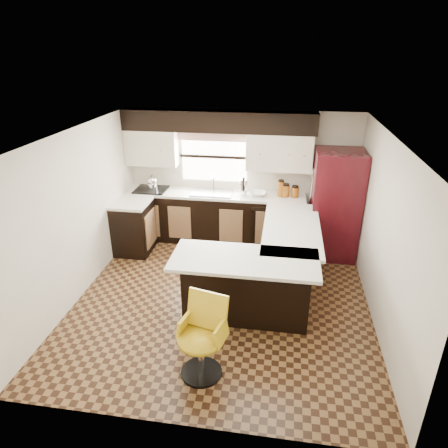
% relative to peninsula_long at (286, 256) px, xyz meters
% --- Properties ---
extents(floor, '(4.40, 4.40, 0.00)m').
position_rel_peninsula_long_xyz_m(floor, '(-0.90, -0.62, -0.45)').
color(floor, '#49301A').
rests_on(floor, ground).
extents(ceiling, '(4.40, 4.40, 0.00)m').
position_rel_peninsula_long_xyz_m(ceiling, '(-0.90, -0.62, 1.95)').
color(ceiling, silver).
rests_on(ceiling, wall_back).
extents(wall_back, '(4.40, 0.00, 4.40)m').
position_rel_peninsula_long_xyz_m(wall_back, '(-0.90, 1.58, 0.75)').
color(wall_back, beige).
rests_on(wall_back, floor).
extents(wall_front, '(4.40, 0.00, 4.40)m').
position_rel_peninsula_long_xyz_m(wall_front, '(-0.90, -2.83, 0.75)').
color(wall_front, beige).
rests_on(wall_front, floor).
extents(wall_left, '(0.00, 4.40, 4.40)m').
position_rel_peninsula_long_xyz_m(wall_left, '(-3.00, -0.62, 0.75)').
color(wall_left, beige).
rests_on(wall_left, floor).
extents(wall_right, '(0.00, 4.40, 4.40)m').
position_rel_peninsula_long_xyz_m(wall_right, '(1.20, -0.62, 0.75)').
color(wall_right, beige).
rests_on(wall_right, floor).
extents(base_cab_back, '(3.30, 0.60, 0.90)m').
position_rel_peninsula_long_xyz_m(base_cab_back, '(-1.35, 1.28, 0.00)').
color(base_cab_back, black).
rests_on(base_cab_back, floor).
extents(base_cab_left, '(0.60, 0.70, 0.90)m').
position_rel_peninsula_long_xyz_m(base_cab_left, '(-2.70, 0.62, 0.00)').
color(base_cab_left, black).
rests_on(base_cab_left, floor).
extents(counter_back, '(3.30, 0.60, 0.04)m').
position_rel_peninsula_long_xyz_m(counter_back, '(-1.35, 1.28, 0.47)').
color(counter_back, silver).
rests_on(counter_back, base_cab_back).
extents(counter_left, '(0.60, 0.70, 0.04)m').
position_rel_peninsula_long_xyz_m(counter_left, '(-2.70, 0.62, 0.47)').
color(counter_left, silver).
rests_on(counter_left, base_cab_left).
extents(soffit, '(3.40, 0.35, 0.36)m').
position_rel_peninsula_long_xyz_m(soffit, '(-1.30, 1.40, 1.77)').
color(soffit, black).
rests_on(soffit, wall_back).
extents(upper_cab_left, '(0.94, 0.35, 0.64)m').
position_rel_peninsula_long_xyz_m(upper_cab_left, '(-2.52, 1.40, 1.27)').
color(upper_cab_left, beige).
rests_on(upper_cab_left, wall_back).
extents(upper_cab_right, '(1.14, 0.35, 0.64)m').
position_rel_peninsula_long_xyz_m(upper_cab_right, '(-0.22, 1.40, 1.27)').
color(upper_cab_right, beige).
rests_on(upper_cab_right, wall_back).
extents(window_pane, '(1.20, 0.02, 0.90)m').
position_rel_peninsula_long_xyz_m(window_pane, '(-1.40, 1.56, 1.10)').
color(window_pane, white).
rests_on(window_pane, wall_back).
extents(valance, '(1.30, 0.06, 0.18)m').
position_rel_peninsula_long_xyz_m(valance, '(-1.40, 1.52, 1.49)').
color(valance, '#D19B93').
rests_on(valance, wall_back).
extents(sink, '(0.75, 0.45, 0.03)m').
position_rel_peninsula_long_xyz_m(sink, '(-1.40, 1.25, 0.51)').
color(sink, '#B2B2B7').
rests_on(sink, counter_back).
extents(dishwasher, '(0.58, 0.03, 0.78)m').
position_rel_peninsula_long_xyz_m(dishwasher, '(-0.35, 0.99, -0.02)').
color(dishwasher, black).
rests_on(dishwasher, floor).
extents(cooktop, '(0.58, 0.50, 0.02)m').
position_rel_peninsula_long_xyz_m(cooktop, '(-2.55, 1.25, 0.51)').
color(cooktop, black).
rests_on(cooktop, counter_back).
extents(peninsula_long, '(0.60, 1.95, 0.90)m').
position_rel_peninsula_long_xyz_m(peninsula_long, '(0.00, 0.00, 0.00)').
color(peninsula_long, black).
rests_on(peninsula_long, floor).
extents(peninsula_return, '(1.65, 0.60, 0.90)m').
position_rel_peninsula_long_xyz_m(peninsula_return, '(-0.53, -0.97, 0.00)').
color(peninsula_return, black).
rests_on(peninsula_return, floor).
extents(counter_pen_long, '(0.84, 1.95, 0.04)m').
position_rel_peninsula_long_xyz_m(counter_pen_long, '(0.05, 0.00, 0.47)').
color(counter_pen_long, silver).
rests_on(counter_pen_long, peninsula_long).
extents(counter_pen_return, '(1.89, 0.84, 0.04)m').
position_rel_peninsula_long_xyz_m(counter_pen_return, '(-0.55, -1.06, 0.47)').
color(counter_pen_return, silver).
rests_on(counter_pen_return, peninsula_return).
extents(refrigerator, '(0.80, 0.77, 1.87)m').
position_rel_peninsula_long_xyz_m(refrigerator, '(0.78, 1.05, 0.48)').
color(refrigerator, '#3C0A10').
rests_on(refrigerator, floor).
extents(bar_chair, '(0.62, 0.62, 0.96)m').
position_rel_peninsula_long_xyz_m(bar_chair, '(-0.91, -2.12, 0.03)').
color(bar_chair, gold).
rests_on(bar_chair, floor).
extents(kettle, '(0.20, 0.20, 0.26)m').
position_rel_peninsula_long_xyz_m(kettle, '(-2.52, 1.26, 0.65)').
color(kettle, silver).
rests_on(kettle, cooktop).
extents(percolator, '(0.14, 0.14, 0.29)m').
position_rel_peninsula_long_xyz_m(percolator, '(-0.82, 1.28, 0.64)').
color(percolator, silver).
rests_on(percolator, counter_back).
extents(mixing_bowl, '(0.30, 0.30, 0.07)m').
position_rel_peninsula_long_xyz_m(mixing_bowl, '(-0.56, 1.28, 0.53)').
color(mixing_bowl, white).
rests_on(mixing_bowl, counter_back).
extents(canister_large, '(0.12, 0.12, 0.28)m').
position_rel_peninsula_long_xyz_m(canister_large, '(-0.16, 1.30, 0.63)').
color(canister_large, '#8D4A10').
rests_on(canister_large, counter_back).
extents(canister_med, '(0.14, 0.14, 0.21)m').
position_rel_peninsula_long_xyz_m(canister_med, '(-0.07, 1.30, 0.60)').
color(canister_med, '#8D4A10').
rests_on(canister_med, counter_back).
extents(canister_small, '(0.13, 0.13, 0.18)m').
position_rel_peninsula_long_xyz_m(canister_small, '(0.10, 1.30, 0.59)').
color(canister_small, '#8D4A10').
rests_on(canister_small, counter_back).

